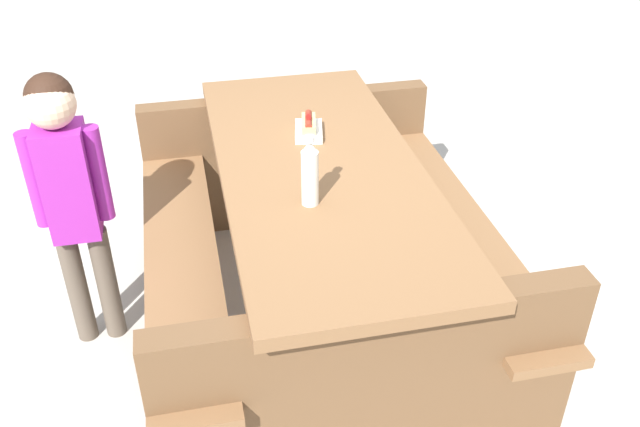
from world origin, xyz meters
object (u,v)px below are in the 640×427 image
(picnic_table, at_px, (320,230))
(hotdog_tray, at_px, (309,128))
(soda_bottle, at_px, (310,173))
(child_in_coat, at_px, (68,183))

(picnic_table, xyz_separation_m, hotdog_tray, (0.24, -0.09, 0.34))
(soda_bottle, distance_m, hotdog_tray, 0.54)
(soda_bottle, xyz_separation_m, hotdog_tray, (0.45, -0.27, -0.09))
(picnic_table, bearing_deg, hotdog_tray, -21.74)
(soda_bottle, bearing_deg, picnic_table, -39.33)
(picnic_table, height_order, hotdog_tray, hotdog_tray)
(picnic_table, xyz_separation_m, child_in_coat, (0.39, 0.85, 0.30))
(hotdog_tray, height_order, child_in_coat, child_in_coat)
(soda_bottle, height_order, hotdog_tray, soda_bottle)
(picnic_table, relative_size, hotdog_tray, 10.28)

